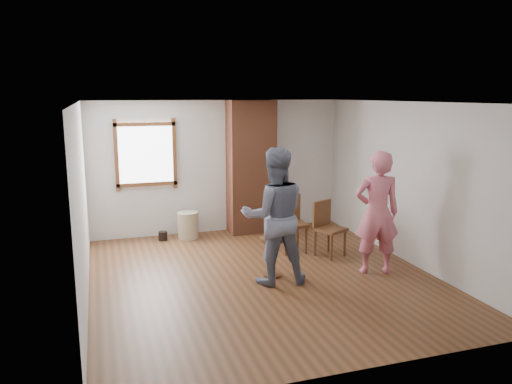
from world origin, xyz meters
The scene contains 12 objects.
ground centered at (0.00, 0.00, 0.00)m, with size 5.50×5.50×0.00m, color brown.
room_shell centered at (-0.06, 0.61, 1.81)m, with size 5.04×5.52×2.62m.
brick_chimney centered at (0.60, 2.50, 1.30)m, with size 0.90×0.50×2.60m, color #965335.
stoneware_crock centered at (-0.70, 2.40, 0.25)m, with size 0.40×0.40×0.51m, color #BDAE88.
dark_pot centered at (-1.18, 2.40, 0.08)m, with size 0.17×0.17×0.17m, color black.
dining_chair_left centered at (0.88, 1.10, 0.55)m, with size 0.46×0.46×0.98m.
dining_chair_right centered at (1.38, 0.67, 0.53)m, with size 0.58×0.58×0.94m.
side_table centered at (0.16, 0.00, 0.40)m, with size 0.40×0.40×0.60m.
cake_plate centered at (0.16, 0.00, 0.60)m, with size 0.18×0.18×0.01m, color white.
cake_slice centered at (0.17, 0.00, 0.64)m, with size 0.08×0.07×0.06m, color white.
man centered at (0.10, -0.23, 0.99)m, with size 0.96×0.75×1.98m, color #121932.
person_pink centered at (1.72, -0.33, 0.95)m, with size 0.69×0.45×1.89m, color #D86C7F.
Camera 1 is at (-2.28, -6.77, 2.72)m, focal length 35.00 mm.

